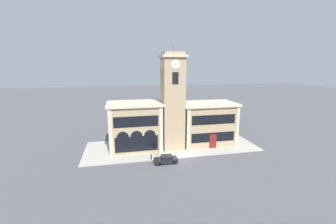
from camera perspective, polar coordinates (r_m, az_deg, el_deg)
ground_plane at (r=42.57m, az=2.89°, el=-11.70°), size 300.00×300.00×0.00m
sidewalk_kerb at (r=48.15m, az=0.94°, el=-8.72°), size 35.45×12.50×0.15m
clock_tower at (r=44.97m, az=1.19°, el=2.61°), size 4.91×4.91×20.67m
town_hall_left_wing at (r=46.28m, az=-8.36°, el=-3.49°), size 10.94×7.77×9.65m
town_hall_right_wing at (r=49.79m, az=9.86°, el=-2.78°), size 12.02×7.77×9.07m
parked_car_near at (r=40.40m, az=-0.49°, el=-11.90°), size 4.09×1.87×1.39m
street_lamp at (r=41.19m, az=-2.55°, el=-7.33°), size 0.36×0.36×4.95m
bollard at (r=41.61m, az=-4.24°, el=-11.29°), size 0.18×0.18×1.06m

